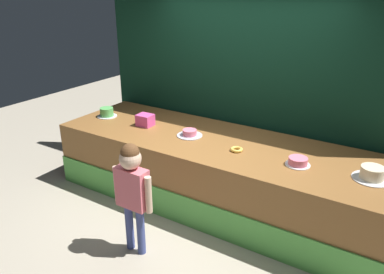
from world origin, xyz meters
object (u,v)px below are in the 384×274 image
Objects in this scene: cake_far_right at (372,174)px; cake_far_left at (107,113)px; child_figure at (132,184)px; pink_box at (145,120)px; cake_center_right at (298,162)px; cake_center_left at (190,133)px; donut at (237,149)px.

cake_far_left is at bearing -179.93° from cake_far_right.
cake_far_right is at bearing 0.07° from cake_far_left.
child_figure reaches higher than cake_far_left.
pink_box is 0.57× the size of cake_far_right.
cake_center_right is 0.70m from cake_far_right.
cake_center_left is at bearing 179.83° from cake_far_right.
cake_center_left is 0.89× the size of cake_far_right.
cake_center_left is at bearing 0.43° from cake_far_left.
cake_center_left is 1.23× the size of cake_center_right.
cake_far_right reaches higher than cake_far_left.
pink_box is at bearing -179.98° from cake_far_right.
cake_far_left is at bearing -179.57° from cake_center_left.
child_figure reaches higher than cake_far_right.
pink_box is at bearing 0.25° from cake_far_left.
cake_center_left is 2.09m from cake_far_right.
pink_box reaches higher than cake_center_right.
pink_box reaches higher than donut.
pink_box is 0.64× the size of cake_center_left.
cake_far_left is (-0.70, -0.00, -0.02)m from pink_box.
pink_box is at bearing 123.83° from child_figure.
pink_box is (-0.83, 1.24, 0.13)m from child_figure.
child_figure is 8.42× the size of donut.
cake_far_right is at bearing 6.51° from cake_center_right.
child_figure is 1.28m from donut.
cake_far_left is 0.88× the size of cake_center_left.
donut is 0.71m from cake_center_left.
cake_far_left is 1.08× the size of cake_center_right.
cake_center_right is (0.70, 0.02, 0.02)m from donut.
cake_center_right is (2.79, -0.08, -0.02)m from cake_far_left.
child_figure reaches higher than cake_center_left.
cake_center_left is at bearing 96.20° from child_figure.
cake_center_left is (0.70, 0.01, -0.04)m from pink_box.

